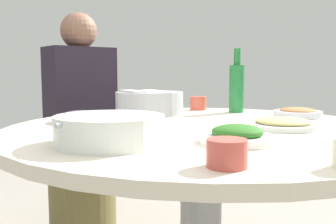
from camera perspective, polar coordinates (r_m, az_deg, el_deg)
round_dining_table at (r=1.28m, az=5.10°, el=-7.99°), size 1.30×1.30×0.72m
rice_bowl at (r=1.61m, az=-2.85°, el=1.46°), size 0.29×0.29×0.11m
soup_bowl at (r=0.95m, az=-8.85°, el=-2.82°), size 0.28×0.28×0.07m
dish_noodles at (r=1.26m, az=17.08°, el=-1.70°), size 0.22×0.22×0.04m
dish_eggplant at (r=1.39m, az=-13.04°, el=-0.80°), size 0.20×0.20×0.04m
dish_tofu_braise at (r=1.60m, az=19.11°, el=-0.10°), size 0.19×0.19×0.04m
dish_greens at (r=0.98m, az=10.48°, el=-3.54°), size 0.19×0.19×0.05m
green_bottle at (r=1.71m, az=10.39°, el=3.79°), size 0.07×0.07×0.28m
tea_cup_near at (r=1.80m, az=4.62°, el=1.35°), size 0.08×0.08×0.06m
tea_cup_side at (r=0.73m, az=8.95°, el=-6.21°), size 0.08×0.08×0.05m
stool_for_diner_right at (r=2.15m, az=-12.83°, el=-12.38°), size 0.36×0.36×0.45m
diner_right at (r=2.05m, az=-13.19°, el=2.21°), size 0.45×0.45×0.76m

